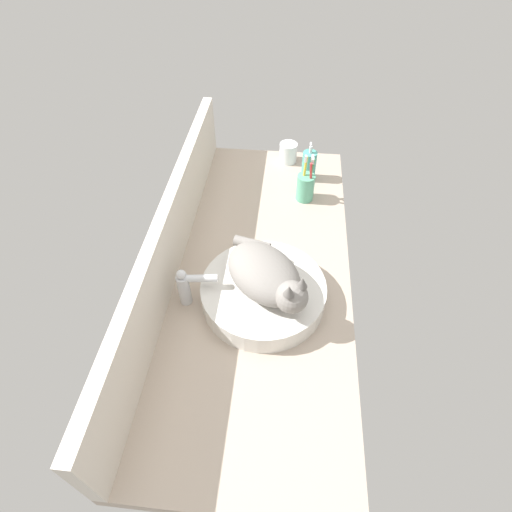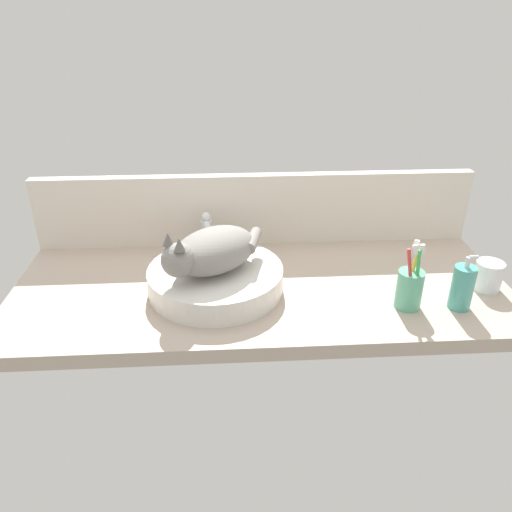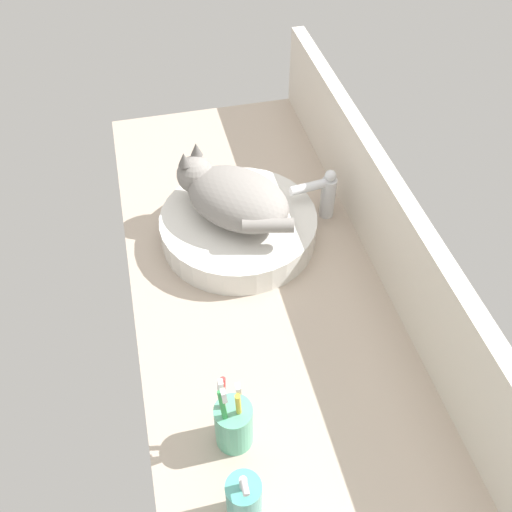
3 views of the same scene
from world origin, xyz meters
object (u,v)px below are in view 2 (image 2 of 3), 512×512
Objects in this scene: sink_basin at (216,279)px; water_glass at (488,278)px; faucet at (207,233)px; toothbrush_cup at (410,288)px; soap_dispenser at (462,287)px; cat at (211,251)px.

water_glass reaches higher than sink_basin.
faucet is 61.98cm from toothbrush_cup.
toothbrush_cup reaches higher than soap_dispenser.
cat is at bearing -85.53° from faucet.
faucet is 0.90× the size of soap_dispenser.
cat reaches higher than faucet.
toothbrush_cup is 25.80cm from water_glass.
toothbrush_cup is at bearing -32.45° from faucet.
faucet reaches higher than sink_basin.
cat is at bearing 169.65° from soap_dispenser.
sink_basin is 74.27cm from water_glass.
water_glass is at bearing -2.34° from cat.
soap_dispenser is at bearing -11.37° from sink_basin.
soap_dispenser is 14.46cm from water_glass.
sink_basin is at bearing 45.75° from cat.
toothbrush_cup is (52.28, -33.24, -1.69)cm from faucet.
sink_basin is 9.20cm from cat.
water_glass is (24.60, 7.49, -2.10)cm from toothbrush_cup.
cat is 75.70cm from water_glass.
sink_basin is at bearing 168.63° from soap_dispenser.
cat is (-0.96, -0.98, 9.10)cm from sink_basin.
cat reaches higher than soap_dispenser.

